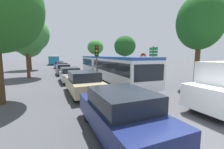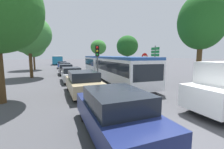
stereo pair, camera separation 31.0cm
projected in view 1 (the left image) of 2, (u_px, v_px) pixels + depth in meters
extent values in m
plane|color=#47474C|center=(189.00, 135.00, 4.93)|extent=(200.00, 200.00, 0.00)
cube|color=silver|center=(119.00, 70.00, 13.63)|extent=(3.00, 9.42, 2.01)
cube|color=black|center=(119.00, 66.00, 13.59)|extent=(3.00, 9.05, 0.88)
cube|color=#234C93|center=(120.00, 58.00, 13.49)|extent=(3.00, 9.42, 0.20)
cube|color=silver|center=(95.00, 64.00, 21.80)|extent=(2.84, 6.49, 2.01)
cube|color=black|center=(95.00, 62.00, 21.75)|extent=(2.84, 6.23, 0.88)
cube|color=#234C93|center=(95.00, 57.00, 21.66)|extent=(2.84, 6.49, 0.20)
cylinder|color=black|center=(103.00, 66.00, 18.40)|extent=(1.90, 1.08, 1.85)
cube|color=black|center=(149.00, 73.00, 9.33)|extent=(2.20, 0.22, 1.08)
cylinder|color=black|center=(148.00, 83.00, 11.34)|extent=(0.35, 0.99, 0.98)
cylinder|color=black|center=(123.00, 85.00, 10.61)|extent=(0.35, 0.99, 0.98)
cylinder|color=black|center=(117.00, 74.00, 16.86)|extent=(0.35, 0.99, 0.98)
cylinder|color=black|center=(99.00, 75.00, 16.12)|extent=(0.35, 0.99, 0.98)
cylinder|color=black|center=(102.00, 69.00, 22.27)|extent=(0.35, 0.99, 0.98)
cylinder|color=black|center=(88.00, 70.00, 21.53)|extent=(0.35, 0.99, 0.98)
cube|color=teal|center=(54.00, 60.00, 43.11)|extent=(3.28, 11.50, 1.97)
cube|color=black|center=(54.00, 59.00, 43.07)|extent=(3.26, 10.93, 0.83)
cube|color=silver|center=(54.00, 56.00, 42.97)|extent=(3.28, 11.50, 0.20)
cylinder|color=black|center=(51.00, 62.00, 46.35)|extent=(0.36, 1.01, 0.99)
cylinder|color=black|center=(58.00, 62.00, 47.06)|extent=(0.36, 1.01, 0.99)
cylinder|color=black|center=(50.00, 63.00, 39.68)|extent=(0.36, 1.01, 0.99)
cylinder|color=black|center=(58.00, 63.00, 40.40)|extent=(0.36, 1.01, 0.99)
cube|color=navy|center=(120.00, 116.00, 4.93)|extent=(1.87, 4.33, 0.70)
cube|color=black|center=(122.00, 99.00, 4.76)|extent=(1.70, 2.27, 0.53)
cylinder|color=black|center=(88.00, 113.00, 5.92)|extent=(0.23, 0.66, 0.66)
cylinder|color=black|center=(122.00, 108.00, 6.52)|extent=(0.23, 0.66, 0.66)
cylinder|color=black|center=(169.00, 141.00, 4.01)|extent=(0.23, 0.66, 0.66)
cube|color=tan|center=(84.00, 85.00, 9.99)|extent=(1.93, 4.47, 0.72)
cube|color=black|center=(84.00, 76.00, 9.81)|extent=(1.76, 2.35, 0.55)
cylinder|color=black|center=(69.00, 86.00, 11.02)|extent=(0.24, 0.68, 0.68)
cylinder|color=black|center=(90.00, 84.00, 11.64)|extent=(0.24, 0.68, 0.68)
cylinder|color=black|center=(75.00, 96.00, 8.42)|extent=(0.24, 0.68, 0.68)
cylinder|color=black|center=(102.00, 93.00, 9.04)|extent=(0.24, 0.68, 0.68)
cube|color=#B7BABF|center=(70.00, 76.00, 14.71)|extent=(1.77, 4.09, 0.66)
cube|color=black|center=(70.00, 70.00, 14.55)|extent=(1.61, 2.15, 0.50)
cylinder|color=black|center=(61.00, 77.00, 15.65)|extent=(0.22, 0.62, 0.62)
cylinder|color=black|center=(75.00, 76.00, 16.22)|extent=(0.22, 0.62, 0.62)
cylinder|color=black|center=(64.00, 81.00, 13.28)|extent=(0.22, 0.62, 0.62)
cylinder|color=black|center=(80.00, 80.00, 13.84)|extent=(0.22, 0.62, 0.62)
cube|color=#47474C|center=(63.00, 70.00, 20.13)|extent=(1.73, 4.00, 0.65)
cube|color=black|center=(63.00, 66.00, 19.97)|extent=(1.58, 2.11, 0.49)
cylinder|color=black|center=(57.00, 72.00, 21.05)|extent=(0.22, 0.61, 0.61)
cylinder|color=black|center=(68.00, 71.00, 21.61)|extent=(0.22, 0.61, 0.61)
cylinder|color=black|center=(59.00, 74.00, 18.72)|extent=(0.22, 0.61, 0.61)
cylinder|color=black|center=(70.00, 73.00, 19.28)|extent=(0.22, 0.61, 0.61)
cube|color=white|center=(62.00, 68.00, 24.71)|extent=(1.71, 3.94, 0.64)
cube|color=black|center=(62.00, 64.00, 24.56)|extent=(1.55, 2.07, 0.49)
cylinder|color=black|center=(57.00, 69.00, 25.62)|extent=(0.21, 0.60, 0.60)
cylinder|color=black|center=(66.00, 68.00, 26.16)|extent=(0.21, 0.60, 0.60)
cylinder|color=black|center=(58.00, 70.00, 23.33)|extent=(0.21, 0.60, 0.60)
cylinder|color=black|center=(68.00, 70.00, 23.88)|extent=(0.21, 0.60, 0.60)
cube|color=#284799|center=(59.00, 65.00, 29.90)|extent=(1.72, 3.97, 0.64)
cube|color=black|center=(59.00, 63.00, 29.75)|extent=(1.56, 2.09, 0.49)
cylinder|color=black|center=(55.00, 66.00, 30.81)|extent=(0.21, 0.60, 0.60)
cylinder|color=black|center=(62.00, 66.00, 31.36)|extent=(0.21, 0.60, 0.60)
cylinder|color=black|center=(56.00, 67.00, 28.51)|extent=(0.21, 0.60, 0.60)
cylinder|color=black|center=(63.00, 67.00, 29.06)|extent=(0.21, 0.60, 0.60)
cube|color=white|center=(207.00, 98.00, 6.15)|extent=(0.90, 1.90, 1.00)
cylinder|color=black|center=(194.00, 103.00, 7.14)|extent=(0.72, 0.24, 0.72)
cylinder|color=#56595E|center=(97.00, 66.00, 12.54)|extent=(0.12, 0.12, 3.40)
cube|color=black|center=(97.00, 51.00, 12.38)|extent=(0.38, 0.33, 0.90)
sphere|color=red|center=(97.00, 47.00, 12.20)|extent=(0.18, 0.18, 0.18)
sphere|color=#EAAD14|center=(97.00, 51.00, 12.23)|extent=(0.18, 0.18, 0.18)
sphere|color=green|center=(97.00, 54.00, 12.27)|extent=(0.18, 0.18, 0.18)
cylinder|color=#56595E|center=(143.00, 69.00, 15.74)|extent=(0.08, 0.08, 2.40)
cylinder|color=red|center=(143.00, 56.00, 15.58)|extent=(0.70, 0.03, 0.70)
cube|color=white|center=(143.00, 56.00, 15.56)|extent=(0.50, 0.04, 0.14)
cylinder|color=#56595E|center=(153.00, 63.00, 16.33)|extent=(0.10, 0.10, 3.60)
cube|color=#197A38|center=(153.00, 49.00, 16.14)|extent=(0.13, 1.40, 0.28)
cube|color=#197A38|center=(153.00, 52.00, 16.18)|extent=(0.13, 1.40, 0.28)
cube|color=#197A38|center=(153.00, 55.00, 16.23)|extent=(0.13, 1.40, 0.28)
ellipsoid|color=#3D7F38|center=(2.00, 19.00, 7.25)|extent=(2.87, 2.87, 2.58)
cylinder|color=#51381E|center=(28.00, 64.00, 16.99)|extent=(0.36, 0.36, 3.32)
ellipsoid|color=#3D7F38|center=(26.00, 33.00, 16.56)|extent=(4.90, 4.90, 4.44)
ellipsoid|color=#1E561E|center=(20.00, 39.00, 16.16)|extent=(2.94, 2.94, 2.44)
cylinder|color=#51381E|center=(30.00, 62.00, 26.11)|extent=(0.30, 0.30, 3.00)
ellipsoid|color=#3D7F38|center=(29.00, 40.00, 25.63)|extent=(4.77, 4.77, 5.91)
ellipsoid|color=#3D7F38|center=(31.00, 45.00, 25.50)|extent=(2.86, 2.86, 3.25)
cylinder|color=#51381E|center=(197.00, 66.00, 11.77)|extent=(0.37, 0.37, 3.55)
ellipsoid|color=#1E561E|center=(200.00, 22.00, 11.34)|extent=(3.43, 3.43, 4.18)
cylinder|color=#51381E|center=(125.00, 63.00, 23.85)|extent=(0.39, 0.39, 2.84)
ellipsoid|color=#1E561E|center=(125.00, 46.00, 23.51)|extent=(3.35, 3.35, 3.20)
ellipsoid|color=#286623|center=(121.00, 49.00, 23.64)|extent=(2.01, 2.01, 1.76)
cylinder|color=#51381E|center=(96.00, 59.00, 35.24)|extent=(0.39, 0.39, 3.18)
ellipsoid|color=#33752D|center=(95.00, 47.00, 34.88)|extent=(3.65, 3.65, 3.38)
ellipsoid|color=#1E561E|center=(93.00, 49.00, 34.83)|extent=(2.19, 2.19, 1.86)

